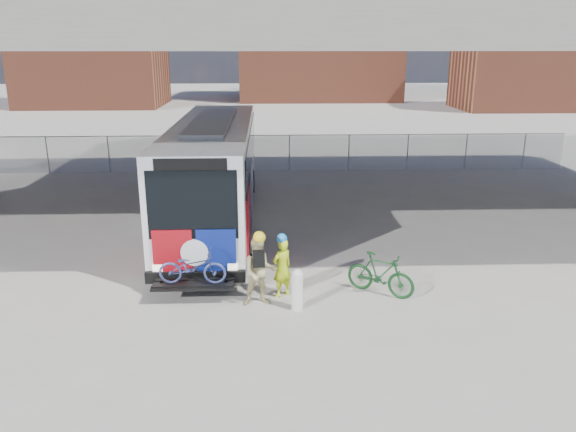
{
  "coord_description": "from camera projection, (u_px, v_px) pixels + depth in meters",
  "views": [
    {
      "loc": [
        -0.15,
        -15.87,
        6.12
      ],
      "look_at": [
        0.42,
        -1.09,
        1.6
      ],
      "focal_mm": 35.0,
      "sensor_mm": 36.0,
      "label": 1
    }
  ],
  "objects": [
    {
      "name": "cyclist_hivis",
      "position": [
        282.0,
        266.0,
        14.08
      ],
      "size": [
        0.66,
        0.61,
        1.67
      ],
      "rotation": [
        0.0,
        0.0,
        3.75
      ],
      "color": "#CAE818",
      "rests_on": "ground"
    },
    {
      "name": "ground",
      "position": [
        273.0,
        256.0,
        16.96
      ],
      "size": [
        160.0,
        160.0,
        0.0
      ],
      "primitive_type": "plane",
      "color": "#9E9991",
      "rests_on": "ground"
    },
    {
      "name": "brick_buildings",
      "position": [
        278.0,
        52.0,
        61.52
      ],
      "size": [
        54.0,
        22.0,
        12.0
      ],
      "color": "brown",
      "rests_on": "ground"
    },
    {
      "name": "bus",
      "position": [
        214.0,
        164.0,
        19.66
      ],
      "size": [
        2.67,
        12.9,
        3.69
      ],
      "color": "silver",
      "rests_on": "ground"
    },
    {
      "name": "cyclist_tan",
      "position": [
        260.0,
        271.0,
        13.57
      ],
      "size": [
        0.91,
        0.75,
        1.89
      ],
      "rotation": [
        0.0,
        0.0,
        0.12
      ],
      "color": "tan",
      "rests_on": "ground"
    },
    {
      "name": "bike_parked",
      "position": [
        380.0,
        274.0,
        14.24
      ],
      "size": [
        1.79,
        1.44,
        1.09
      ],
      "primitive_type": "imported",
      "rotation": [
        0.0,
        0.0,
        0.98
      ],
      "color": "#15421D",
      "rests_on": "ground"
    },
    {
      "name": "overpass",
      "position": [
        270.0,
        32.0,
        18.88
      ],
      "size": [
        40.0,
        16.0,
        7.95
      ],
      "color": "#605E59",
      "rests_on": "ground"
    },
    {
      "name": "bollard",
      "position": [
        297.0,
        288.0,
        13.39
      ],
      "size": [
        0.27,
        0.27,
        1.04
      ],
      "color": "white",
      "rests_on": "ground"
    },
    {
      "name": "chainlink_fence",
      "position": [
        269.0,
        143.0,
        28.02
      ],
      "size": [
        30.0,
        0.06,
        30.0
      ],
      "color": "gray",
      "rests_on": "ground"
    }
  ]
}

